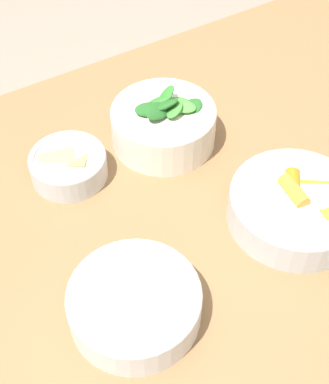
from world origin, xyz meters
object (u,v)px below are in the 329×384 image
Objects in this scene: bowl_beans_hotdog at (135,304)px; bowl_carrots at (296,206)px; bowl_greens at (164,123)px; bowl_cookies at (68,164)px.

bowl_carrots is at bearing -177.53° from bowl_beans_hotdog.
bowl_greens reaches higher than bowl_cookies.
bowl_carrots reaches higher than bowl_cookies.
bowl_carrots is 0.25m from bowl_greens.
bowl_carrots reaches higher than bowl_beans_hotdog.
bowl_beans_hotdog is at bearing 2.47° from bowl_carrots.
bowl_carrots is 0.27m from bowl_beans_hotdog.
bowl_beans_hotdog is (0.20, 0.25, -0.01)m from bowl_greens.
bowl_greens is at bearing 176.24° from bowl_cookies.
bowl_beans_hotdog is (0.27, 0.01, -0.00)m from bowl_carrots.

